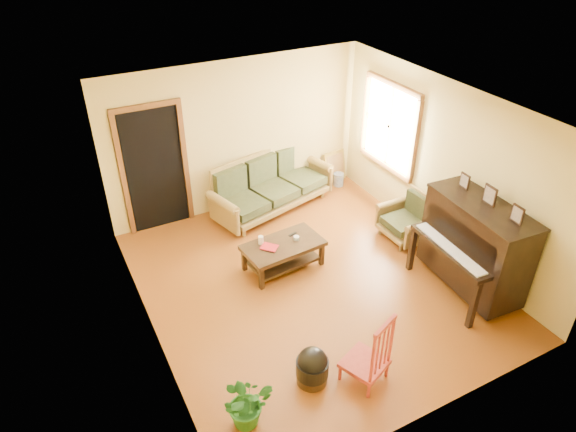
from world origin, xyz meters
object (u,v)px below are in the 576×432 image
potted_plant (247,402)px  red_chair (366,348)px  armchair (405,218)px  ceramic_crock (338,179)px  coffee_table (283,255)px  sofa (273,185)px  footstool (312,370)px  piano (474,247)px

potted_plant → red_chair: bearing=-3.9°
armchair → potted_plant: bearing=-152.3°
ceramic_crock → coffee_table: bearing=-140.0°
sofa → ceramic_crock: size_ratio=8.98×
red_chair → potted_plant: (-1.42, 0.10, -0.19)m
armchair → red_chair: (-2.20, -2.04, 0.10)m
coffee_table → ceramic_crock: bearing=40.0°
sofa → footstool: size_ratio=5.90×
coffee_table → red_chair: bearing=-93.3°
piano → ceramic_crock: size_ratio=6.22×
sofa → ceramic_crock: (1.48, 0.18, -0.35)m
sofa → red_chair: size_ratio=2.30×
piano → ceramic_crock: bearing=94.0°
sofa → red_chair: 3.92m
coffee_table → potted_plant: bearing=-125.4°
ceramic_crock → potted_plant: size_ratio=0.42×
sofa → potted_plant: (-2.16, -3.75, -0.18)m
sofa → piano: bearing=-79.6°
armchair → piano: bearing=-89.2°
coffee_table → piano: (2.10, -1.61, 0.47)m
footstool → red_chair: 0.67m
potted_plant → coffee_table: bearing=54.6°
armchair → piano: (0.03, -1.37, 0.29)m
red_chair → armchair: bearing=20.7°
footstool → potted_plant: (-0.87, -0.14, 0.12)m
sofa → red_chair: (-0.74, -3.85, 0.01)m
ceramic_crock → potted_plant: bearing=-132.8°
ceramic_crock → potted_plant: 5.35m
sofa → potted_plant: sofa is taller
sofa → piano: size_ratio=1.44×
piano → ceramic_crock: 3.40m
ceramic_crock → armchair: bearing=-90.6°
coffee_table → armchair: size_ratio=1.51×
armchair → piano: size_ratio=0.50×
sofa → red_chair: red_chair is taller
footstool → coffee_table: bearing=71.6°
sofa → piano: 3.52m
piano → potted_plant: piano is taller
coffee_table → armchair: (2.07, -0.23, 0.17)m
coffee_table → ceramic_crock: (2.09, 1.75, -0.09)m
red_chair → piano: bearing=-5.5°
armchair → footstool: 3.29m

